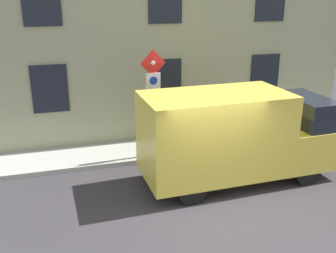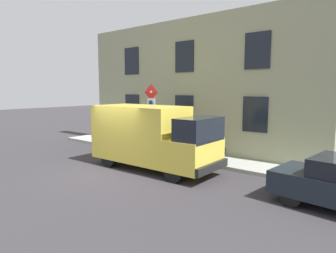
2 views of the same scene
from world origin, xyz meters
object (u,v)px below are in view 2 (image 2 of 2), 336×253
sign_post_stacked (151,108)px  bicycle_orange (179,144)px  bicycle_green (194,146)px  delivery_van (152,136)px  bicycle_purple (209,148)px  pedestrian (196,136)px

sign_post_stacked → bicycle_orange: 2.21m
bicycle_green → bicycle_orange: same height
sign_post_stacked → delivery_van: (-1.92, -1.77, -0.93)m
bicycle_purple → delivery_van: bearing=75.8°
delivery_van → pedestrian: delivery_van is taller
bicycle_green → pedestrian: pedestrian is taller
sign_post_stacked → pedestrian: size_ratio=1.83×
bicycle_purple → bicycle_green: 0.87m
sign_post_stacked → delivery_van: size_ratio=0.59×
bicycle_purple → bicycle_orange: 1.74m
sign_post_stacked → bicycle_purple: bearing=-69.4°
pedestrian → bicycle_purple: bearing=-165.9°
delivery_van → bicycle_purple: (2.91, -0.88, -0.82)m
bicycle_purple → sign_post_stacked: bearing=23.2°
bicycle_green → bicycle_orange: size_ratio=1.00×
sign_post_stacked → bicycle_green: (0.99, -1.78, -1.75)m
delivery_van → bicycle_green: delivery_van is taller
pedestrian → sign_post_stacked: bearing=-14.2°
bicycle_purple → pedestrian: bearing=45.7°
bicycle_orange → sign_post_stacked: bearing=51.3°
delivery_van → pedestrian: bearing=78.5°
bicycle_orange → pedestrian: (-0.41, -1.30, 0.56)m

